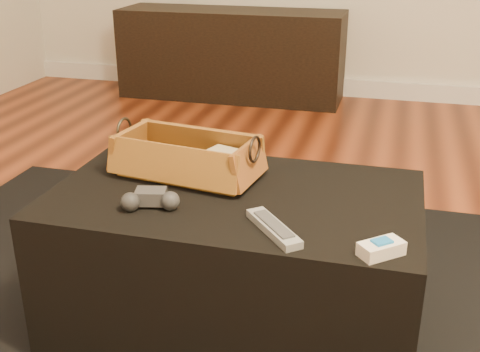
% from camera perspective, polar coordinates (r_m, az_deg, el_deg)
% --- Properties ---
extents(floor, '(5.00, 5.50, 0.01)m').
position_cam_1_polar(floor, '(1.83, 5.33, -14.85)').
color(floor, brown).
rests_on(floor, ground).
extents(baseboard, '(5.00, 0.04, 0.12)m').
position_cam_1_polar(baseboard, '(4.30, 11.82, 8.09)').
color(baseboard, white).
rests_on(baseboard, floor).
extents(media_cabinet, '(1.51, 0.45, 0.59)m').
position_cam_1_polar(media_cabinet, '(4.18, -0.81, 11.46)').
color(media_cabinet, black).
rests_on(media_cabinet, floor).
extents(area_rug, '(2.60, 2.00, 0.01)m').
position_cam_1_polar(area_rug, '(1.82, -0.88, -14.58)').
color(area_rug, black).
rests_on(area_rug, floor).
extents(ottoman, '(1.00, 0.60, 0.42)m').
position_cam_1_polar(ottoman, '(1.74, -0.47, -7.93)').
color(ottoman, black).
rests_on(ottoman, area_rug).
extents(tv_remote, '(0.23, 0.06, 0.02)m').
position_cam_1_polar(tv_remote, '(1.75, -5.86, 0.82)').
color(tv_remote, black).
rests_on(tv_remote, wicker_basket).
extents(cloth_bundle, '(0.14, 0.11, 0.06)m').
position_cam_1_polar(cloth_bundle, '(1.73, -1.25, 1.33)').
color(cloth_bundle, tan).
rests_on(cloth_bundle, wicker_basket).
extents(wicker_basket, '(0.45, 0.28, 0.15)m').
position_cam_1_polar(wicker_basket, '(1.75, -5.03, 1.61)').
color(wicker_basket, '#B17B28').
rests_on(wicker_basket, ottoman).
extents(game_controller, '(0.16, 0.11, 0.05)m').
position_cam_1_polar(game_controller, '(1.56, -8.48, -2.21)').
color(game_controller, '#313133').
rests_on(game_controller, ottoman).
extents(silver_remote, '(0.17, 0.19, 0.02)m').
position_cam_1_polar(silver_remote, '(1.43, 3.20, -4.93)').
color(silver_remote, '#94979B').
rests_on(silver_remote, ottoman).
extents(cream_gadget, '(0.11, 0.10, 0.04)m').
position_cam_1_polar(cream_gadget, '(1.37, 13.24, -6.69)').
color(cream_gadget, silver).
rests_on(cream_gadget, ottoman).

